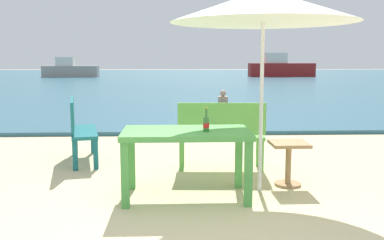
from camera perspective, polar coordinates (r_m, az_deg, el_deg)
ground_plane at (r=3.96m, az=4.05°, el=-14.84°), size 120.00×120.00×0.00m
sea_water at (r=33.66m, az=-1.68°, el=5.52°), size 120.00×50.00×0.08m
picnic_table_green at (r=4.78m, az=-0.78°, el=-2.66°), size 1.40×0.80×0.76m
beer_bottle_amber at (r=4.65m, az=1.88°, el=-0.43°), size 0.07×0.07×0.26m
patio_umbrella at (r=5.04m, az=9.40°, el=14.54°), size 2.10×2.10×2.30m
side_table_wood at (r=5.41m, az=12.59°, el=-4.79°), size 0.44×0.44×0.54m
bench_teal_center at (r=6.70m, az=-14.63°, el=-0.77°), size 0.61×1.25×0.95m
bench_green_left at (r=6.01m, az=3.87°, el=-1.52°), size 1.22×0.42×0.95m
swimmer_person at (r=14.67m, az=4.10°, el=2.96°), size 0.34×0.34×0.41m
boat_tanker at (r=36.38m, az=-15.78°, el=6.37°), size 4.37×1.19×1.59m
boat_sailboat at (r=36.85m, az=11.57°, el=6.73°), size 5.34×1.46×1.94m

